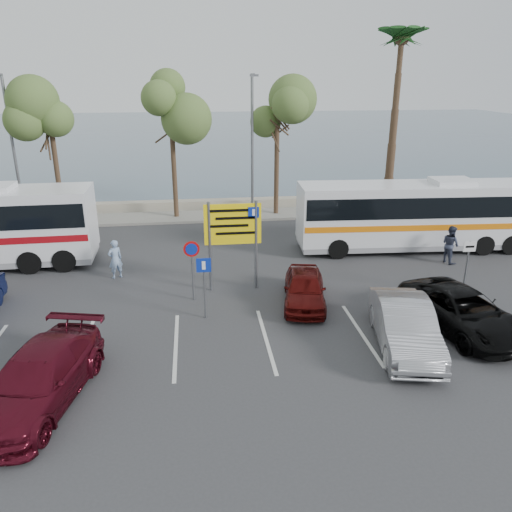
{
  "coord_description": "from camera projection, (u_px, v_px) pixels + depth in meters",
  "views": [
    {
      "loc": [
        -0.42,
        -15.1,
        8.08
      ],
      "look_at": [
        1.88,
        3.0,
        1.44
      ],
      "focal_mm": 35.0,
      "sensor_mm": 36.0,
      "label": 1
    }
  ],
  "objects": [
    {
      "name": "lane_markings",
      "position": [
        178.0,
        345.0,
        15.82
      ],
      "size": [
        12.02,
        4.2,
        0.01
      ],
      "primitive_type": null,
      "color": "silver",
      "rests_on": "ground"
    },
    {
      "name": "car_red",
      "position": [
        304.0,
        288.0,
        18.49
      ],
      "size": [
        2.2,
        3.96,
        1.27
      ],
      "primitive_type": "imported",
      "rotation": [
        0.0,
        0.0,
        -0.19
      ],
      "color": "#4F0D0B",
      "rests_on": "ground"
    },
    {
      "name": "pedestrian_near",
      "position": [
        115.0,
        259.0,
        20.82
      ],
      "size": [
        0.73,
        0.65,
        1.67
      ],
      "primitive_type": "imported",
      "rotation": [
        0.0,
        0.0,
        3.68
      ],
      "color": "#859FC2",
      "rests_on": "ground"
    },
    {
      "name": "suv_black",
      "position": [
        463.0,
        311.0,
        16.59
      ],
      "size": [
        3.13,
        5.22,
        1.36
      ],
      "primitive_type": "imported",
      "rotation": [
        0.0,
        0.0,
        0.19
      ],
      "color": "black",
      "rests_on": "ground"
    },
    {
      "name": "tree_left",
      "position": [
        49.0,
        116.0,
        26.94
      ],
      "size": [
        3.2,
        3.2,
        7.2
      ],
      "color": "#382619",
      "rests_on": "kerb_strip"
    },
    {
      "name": "tree_right",
      "position": [
        277.0,
        110.0,
        28.37
      ],
      "size": [
        3.2,
        3.2,
        7.4
      ],
      "color": "#382619",
      "rests_on": "kerb_strip"
    },
    {
      "name": "car_silver_b",
      "position": [
        405.0,
        326.0,
        15.47
      ],
      "size": [
        2.43,
        4.78,
        1.5
      ],
      "primitive_type": "imported",
      "rotation": [
        0.0,
        0.0,
        -0.19
      ],
      "color": "#9A9AA0",
      "rests_on": "ground"
    },
    {
      "name": "pedestrian_far",
      "position": [
        450.0,
        244.0,
        22.54
      ],
      "size": [
        0.85,
        0.98,
        1.73
      ],
      "primitive_type": "imported",
      "rotation": [
        0.0,
        0.0,
        1.83
      ],
      "color": "#343A4E",
      "rests_on": "ground"
    },
    {
      "name": "kerb_strip",
      "position": [
        202.0,
        216.0,
        29.92
      ],
      "size": [
        44.0,
        2.4,
        0.15
      ],
      "primitive_type": "cube",
      "color": "gray",
      "rests_on": "ground"
    },
    {
      "name": "seawall",
      "position": [
        201.0,
        205.0,
        31.7
      ],
      "size": [
        48.0,
        0.8,
        0.6
      ],
      "primitive_type": "cube",
      "color": "#A29781",
      "rests_on": "ground"
    },
    {
      "name": "car_maroon",
      "position": [
        39.0,
        379.0,
        12.84
      ],
      "size": [
        3.08,
        5.26,
        1.43
      ],
      "primitive_type": "imported",
      "rotation": [
        0.0,
        0.0,
        -0.23
      ],
      "color": "#540E1B",
      "rests_on": "ground"
    },
    {
      "name": "coach_bus_right",
      "position": [
        414.0,
        218.0,
        24.02
      ],
      "size": [
        11.23,
        2.99,
        3.46
      ],
      "color": "silver",
      "rests_on": "ground"
    },
    {
      "name": "palm_tree",
      "position": [
        401.0,
        41.0,
        27.93
      ],
      "size": [
        4.8,
        4.8,
        11.2
      ],
      "color": "#382619",
      "rests_on": "kerb_strip"
    },
    {
      "name": "street_lamp_right",
      "position": [
        252.0,
        140.0,
        28.28
      ],
      "size": [
        0.45,
        1.15,
        8.01
      ],
      "color": "slate",
      "rests_on": "kerb_strip"
    },
    {
      "name": "tree_mid",
      "position": [
        170.0,
        102.0,
        27.49
      ],
      "size": [
        3.2,
        3.2,
        8.0
      ],
      "color": "#382619",
      "rests_on": "kerb_strip"
    },
    {
      "name": "ground",
      "position": [
        212.0,
        328.0,
        16.89
      ],
      "size": [
        120.0,
        120.0,
        0.0
      ],
      "primitive_type": "plane",
      "color": "#353538",
      "rests_on": "ground"
    },
    {
      "name": "sea",
      "position": [
        194.0,
        133.0,
        72.82
      ],
      "size": [
        140.0,
        140.0,
        0.0
      ],
      "primitive_type": "plane",
      "color": "#445E6D",
      "rests_on": "ground"
    },
    {
      "name": "sign_no_stop",
      "position": [
        192.0,
        261.0,
        18.51
      ],
      "size": [
        0.6,
        0.08,
        2.35
      ],
      "color": "slate",
      "rests_on": "ground"
    },
    {
      "name": "direction_sign",
      "position": [
        233.0,
        231.0,
        19.16
      ],
      "size": [
        2.2,
        0.12,
        3.6
      ],
      "color": "slate",
      "rests_on": "ground"
    },
    {
      "name": "street_lamp_left",
      "position": [
        12.0,
        144.0,
        26.74
      ],
      "size": [
        0.45,
        1.15,
        8.01
      ],
      "color": "slate",
      "rests_on": "kerb_strip"
    },
    {
      "name": "sign_parking",
      "position": [
        204.0,
        279.0,
        17.1
      ],
      "size": [
        0.5,
        0.07,
        2.25
      ],
      "color": "slate",
      "rests_on": "ground"
    },
    {
      "name": "sign_taxi",
      "position": [
        467.0,
        261.0,
        18.96
      ],
      "size": [
        0.5,
        0.07,
        2.2
      ],
      "color": "slate",
      "rests_on": "ground"
    }
  ]
}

